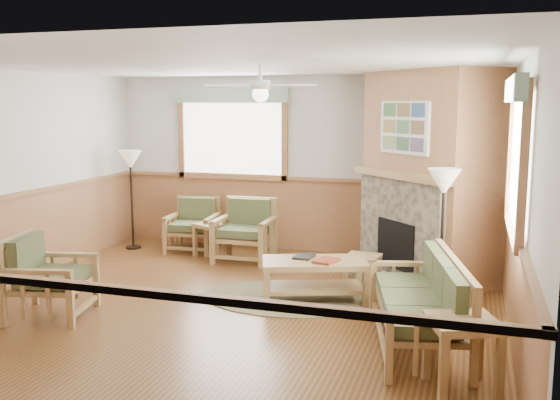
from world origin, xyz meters
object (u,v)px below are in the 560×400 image
(armchair_back_left, at_px, (193,225))
(coffee_table, at_px, (315,280))
(footstool, at_px, (362,269))
(floor_lamp_left, at_px, (132,200))
(armchair_left, at_px, (51,276))
(armchair_back_right, at_px, (244,230))
(floor_lamp_right, at_px, (442,240))
(sofa, at_px, (417,302))
(end_table_chairs, at_px, (212,240))
(end_table_sofa, at_px, (462,355))

(armchair_back_left, bearing_deg, coffee_table, -43.50)
(footstool, bearing_deg, coffee_table, -115.63)
(coffee_table, distance_m, floor_lamp_left, 3.85)
(armchair_left, bearing_deg, armchair_back_left, -15.76)
(armchair_back_right, distance_m, floor_lamp_right, 3.21)
(coffee_table, xyz_separation_m, floor_lamp_right, (1.41, 0.11, 0.55))
(sofa, bearing_deg, end_table_chairs, -142.04)
(armchair_left, relative_size, floor_lamp_right, 0.56)
(floor_lamp_right, bearing_deg, floor_lamp_left, 161.50)
(sofa, relative_size, end_table_chairs, 3.63)
(armchair_left, relative_size, end_table_chairs, 1.76)
(armchair_back_left, height_order, floor_lamp_left, floor_lamp_left)
(footstool, distance_m, floor_lamp_left, 3.96)
(footstool, height_order, floor_lamp_left, floor_lamp_left)
(sofa, relative_size, armchair_back_left, 2.25)
(coffee_table, bearing_deg, armchair_left, -171.31)
(armchair_back_right, xyz_separation_m, armchair_left, (-1.13, -2.91, -0.00))
(floor_lamp_right, bearing_deg, armchair_back_right, 153.59)
(armchair_back_right, xyz_separation_m, coffee_table, (1.44, -1.53, -0.20))
(coffee_table, relative_size, footstool, 2.87)
(sofa, height_order, armchair_left, armchair_left)
(armchair_back_left, bearing_deg, floor_lamp_left, -178.65)
(end_table_sofa, bearing_deg, end_table_chairs, 136.49)
(armchair_back_left, distance_m, armchair_back_right, 1.04)
(end_table_sofa, relative_size, floor_lamp_left, 0.38)
(coffee_table, distance_m, floor_lamp_right, 1.52)
(armchair_back_left, xyz_separation_m, armchair_left, (-0.15, -3.23, 0.04))
(armchair_left, distance_m, coffee_table, 2.93)
(armchair_back_left, bearing_deg, armchair_back_right, -24.39)
(armchair_left, bearing_deg, coffee_table, -74.98)
(armchair_back_right, distance_m, armchair_left, 3.12)
(armchair_back_right, bearing_deg, end_table_chairs, 169.41)
(sofa, height_order, armchair_back_right, armchair_back_right)
(armchair_left, xyz_separation_m, floor_lamp_left, (-0.83, 3.10, 0.34))
(armchair_back_right, relative_size, end_table_sofa, 1.50)
(armchair_back_left, height_order, coffee_table, armchair_back_left)
(sofa, relative_size, end_table_sofa, 3.09)
(floor_lamp_left, relative_size, floor_lamp_right, 0.98)
(sofa, distance_m, floor_lamp_right, 1.20)
(coffee_table, bearing_deg, armchair_back_right, 113.96)
(armchair_back_left, relative_size, armchair_left, 0.92)
(end_table_chairs, bearing_deg, armchair_back_left, 150.70)
(armchair_left, xyz_separation_m, end_table_chairs, (0.59, 2.98, -0.19))
(armchair_back_right, xyz_separation_m, floor_lamp_left, (-1.96, 0.19, 0.34))
(armchair_back_left, bearing_deg, end_table_chairs, -35.51)
(coffee_table, relative_size, floor_lamp_left, 0.77)
(footstool, bearing_deg, floor_lamp_left, 167.34)
(end_table_sofa, bearing_deg, armchair_back_right, 132.53)
(sofa, xyz_separation_m, floor_lamp_left, (-4.66, 2.74, 0.36))
(armchair_back_left, relative_size, footstool, 1.93)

